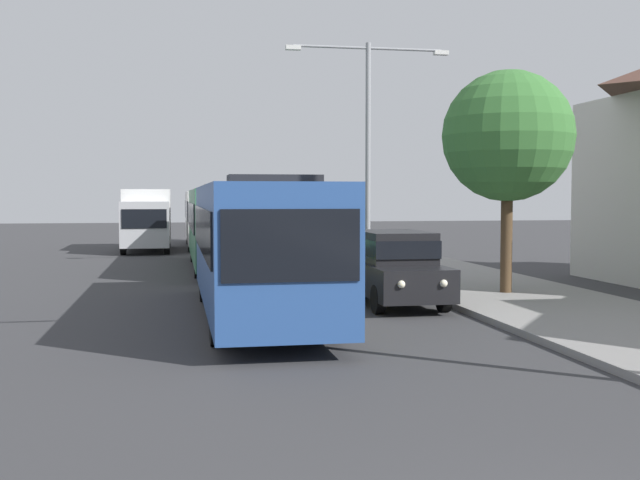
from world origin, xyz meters
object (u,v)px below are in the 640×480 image
object	(u,v)px
white_suv	(395,265)
box_truck_oncoming	(147,218)
streetlamp_mid	(368,130)
bus_middle	(210,216)
roadside_tree	(508,137)
bus_second_in_line	(224,225)
bus_lead	(257,245)

from	to	relation	value
white_suv	box_truck_oncoming	bearing A→B (deg)	107.88
streetlamp_mid	bus_middle	bearing A→B (deg)	110.69
bus_middle	streetlamp_mid	bearing A→B (deg)	-69.31
streetlamp_mid	white_suv	bearing A→B (deg)	-99.96
bus_middle	roadside_tree	bearing A→B (deg)	-72.91
roadside_tree	bus_middle	bearing A→B (deg)	107.09
bus_second_in_line	streetlamp_mid	xyz separation A→B (m)	(5.40, -1.32, 3.65)
bus_lead	bus_middle	xyz separation A→B (m)	(0.00, 25.41, 0.00)
bus_middle	bus_lead	bearing A→B (deg)	-90.00
bus_middle	box_truck_oncoming	distance (m)	4.01
bus_second_in_line	bus_lead	bearing A→B (deg)	-90.00
roadside_tree	bus_second_in_line	bearing A→B (deg)	124.94
bus_lead	bus_second_in_line	bearing A→B (deg)	90.00
box_truck_oncoming	streetlamp_mid	xyz separation A→B (m)	(8.70, -12.03, 3.64)
bus_second_in_line	streetlamp_mid	world-z (taller)	streetlamp_mid
bus_second_in_line	white_suv	size ratio (longest dim) A/B	2.46
white_suv	roadside_tree	xyz separation A→B (m)	(3.43, 0.80, 3.41)
bus_middle	box_truck_oncoming	world-z (taller)	bus_middle
bus_middle	white_suv	bearing A→B (deg)	-81.23
bus_lead	streetlamp_mid	xyz separation A→B (m)	(5.40, 11.11, 3.66)
white_suv	streetlamp_mid	bearing A→B (deg)	80.04
box_truck_oncoming	white_suv	bearing A→B (deg)	-72.12
streetlamp_mid	roadside_tree	xyz separation A→B (m)	(1.73, -8.88, -0.91)
white_suv	box_truck_oncoming	world-z (taller)	box_truck_oncoming
bus_second_in_line	roadside_tree	distance (m)	12.74
bus_lead	roadside_tree	bearing A→B (deg)	17.42
bus_middle	streetlamp_mid	xyz separation A→B (m)	(5.40, -14.30, 3.66)
bus_lead	box_truck_oncoming	bearing A→B (deg)	98.12
box_truck_oncoming	roadside_tree	xyz separation A→B (m)	(10.43, -20.90, 2.74)
bus_middle	white_suv	world-z (taller)	bus_middle
white_suv	roadside_tree	distance (m)	4.90
streetlamp_mid	box_truck_oncoming	bearing A→B (deg)	125.88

